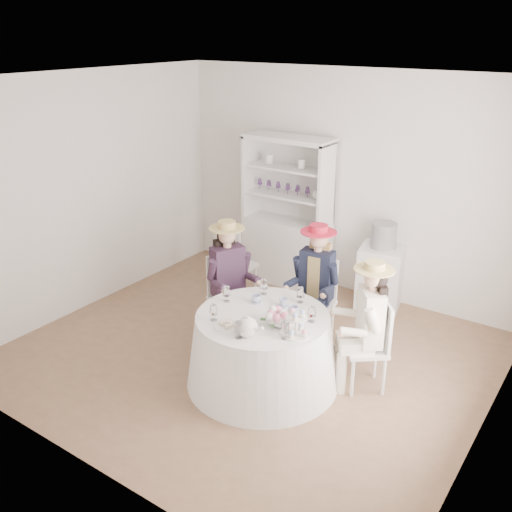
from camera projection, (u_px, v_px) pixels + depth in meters
The scene contains 23 objects.
ground at pixel (250, 354), 5.84m from camera, with size 4.50×4.50×0.00m, color brown.
ceiling at pixel (249, 79), 4.82m from camera, with size 4.50×4.50×0.00m, color white.
wall_back at pixel (346, 184), 6.85m from camera, with size 4.50×4.50×0.00m, color white.
wall_front at pixel (77, 311), 3.80m from camera, with size 4.50×4.50×0.00m, color white.
wall_left at pixel (89, 193), 6.52m from camera, with size 4.50×4.50×0.00m, color white.
wall_right at pixel (502, 288), 4.14m from camera, with size 4.50×4.50×0.00m, color white.
tea_table at pixel (263, 349), 5.26m from camera, with size 1.42×1.42×0.70m.
hutch at pixel (288, 232), 7.28m from camera, with size 1.13×0.45×1.90m.
side_table at pixel (380, 277), 6.69m from camera, with size 0.49×0.49×0.76m, color silver.
hatbox at pixel (384, 235), 6.49m from camera, with size 0.29×0.29×0.29m, color black.
guest_left at pixel (229, 273), 5.92m from camera, with size 0.55×0.50×1.30m.
guest_mid at pixel (316, 278), 5.82m from camera, with size 0.48×0.50×1.30m.
guest_right at pixel (368, 319), 5.05m from camera, with size 0.54×0.52×1.26m.
spare_chair at pixel (234, 263), 6.79m from camera, with size 0.40×0.40×0.93m.
teacup_a at pixel (256, 300), 5.35m from camera, with size 0.09×0.09×0.07m, color white.
teacup_b at pixel (283, 303), 5.28m from camera, with size 0.08×0.08×0.07m, color white.
teacup_c at pixel (293, 311), 5.12m from camera, with size 0.10×0.10×0.08m, color white.
flower_bowl at pixel (280, 322), 4.95m from camera, with size 0.23×0.23×0.06m, color white.
flower_arrangement at pixel (276, 315), 4.94m from camera, with size 0.19×0.19×0.07m.
table_teapot at pixel (247, 327), 4.77m from camera, with size 0.25×0.18×0.19m.
sandwich_plate at pixel (229, 325), 4.93m from camera, with size 0.25×0.25×0.06m.
cupcake_stand at pixel (296, 326), 4.77m from camera, with size 0.24×0.24×0.22m.
stemware_set at pixel (263, 308), 5.10m from camera, with size 0.94×0.94×0.15m.
Camera 1 is at (2.91, -4.11, 3.12)m, focal length 40.00 mm.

